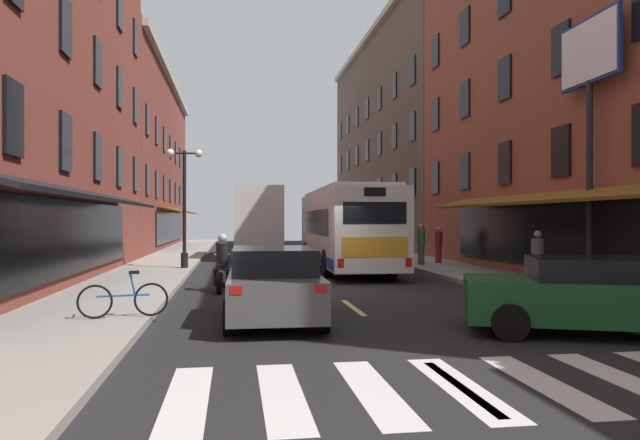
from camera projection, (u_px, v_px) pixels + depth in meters
ground_plane at (329, 291)px, 17.03m from camera, size 34.80×80.00×0.10m
lane_centre_dashes at (330, 291)px, 16.79m from camera, size 0.14×73.90×0.01m
crosswalk_near at (460, 386)px, 7.14m from camera, size 7.10×2.80×0.01m
sidewalk_left at (121, 291)px, 16.17m from camera, size 3.00×80.00×0.14m
sidewalk_right at (517, 284)px, 17.90m from camera, size 3.00×80.00×0.14m
storefront_row_right at (600, 82)px, 22.62m from camera, size 9.44×79.90×16.54m
billboard_sign at (590, 83)px, 16.14m from camera, size 0.40×2.66×7.56m
transit_bus at (345, 228)px, 23.81m from camera, size 2.81×11.10×3.30m
box_truck at (258, 222)px, 31.62m from camera, size 2.65×8.20×3.74m
sedan_near at (273, 284)px, 11.84m from camera, size 1.98×4.38×1.49m
sedan_mid at (591, 294)px, 10.39m from camera, size 4.69×3.24×1.38m
motorcycle_rider at (223, 266)px, 16.75m from camera, size 0.64×2.07×1.66m
bicycle_near at (124, 299)px, 11.39m from camera, size 1.69×0.49×0.91m
pedestrian_near at (438, 244)px, 25.88m from camera, size 0.36×0.51×1.62m
pedestrian_mid at (538, 257)px, 16.94m from camera, size 0.36×0.36×1.60m
pedestrian_far at (421, 244)px, 24.67m from camera, size 0.36×0.36×1.75m
street_lamp_twin at (184, 202)px, 23.14m from camera, size 1.42×0.32×4.74m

